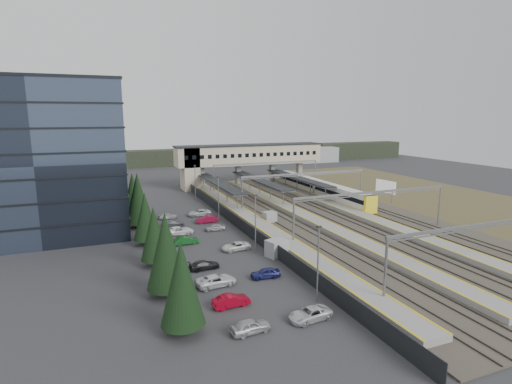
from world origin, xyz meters
name	(u,v)px	position (x,y,z in m)	size (l,w,h in m)	color
ground	(282,230)	(0.00, 0.00, 0.00)	(220.00, 220.00, 0.00)	#2B2B2D
office_building	(41,159)	(-36.00, 12.00, 12.19)	(24.30, 18.30, 24.30)	#374357
conifer_row	(149,220)	(-22.00, -3.86, 4.84)	(4.42, 49.82, 9.50)	black
car_park	(211,247)	(-13.94, -5.96, 0.61)	(10.66, 44.77, 1.29)	#A0A0A3
lampposts	(234,207)	(-8.00, 1.25, 4.34)	(0.50, 53.25, 8.07)	gray
fence	(235,221)	(-6.50, 5.00, 1.00)	(0.08, 90.00, 2.00)	#26282B
relay_cabin_near	(277,248)	(-6.14, -11.20, 1.16)	(3.25, 2.76, 2.32)	gray
relay_cabin_far	(269,217)	(-0.11, 4.94, 0.99)	(2.35, 2.03, 1.98)	gray
rail_corridor	(315,216)	(9.34, 5.00, 0.29)	(34.00, 90.00, 0.92)	#38342B
canopies	(259,180)	(7.00, 27.00, 3.92)	(23.10, 30.00, 3.28)	black
footbridge	(240,157)	(7.70, 42.00, 7.93)	(40.40, 6.40, 11.20)	tan
gantries	(335,187)	(12.00, 3.00, 6.00)	(28.40, 62.28, 7.17)	gray
train	(320,189)	(20.00, 21.42, 1.98)	(2.77, 38.51, 3.49)	silver
billboard	(386,187)	(31.34, 12.19, 3.08)	(0.94, 5.51, 4.63)	gray
scrub_east	(457,202)	(45.00, 5.00, 0.03)	(34.00, 120.00, 0.06)	#473F28
treeline_far	(236,156)	(23.81, 92.28, 2.95)	(170.00, 19.00, 7.00)	black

